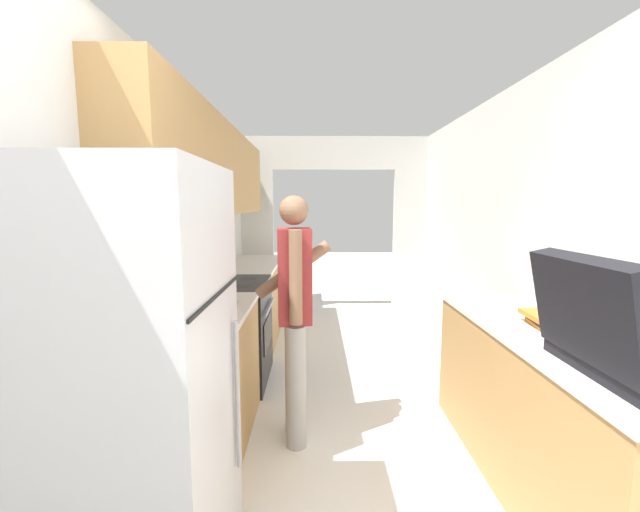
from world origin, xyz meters
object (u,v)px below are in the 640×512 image
at_px(refrigerator, 131,391).
at_px(range_oven, 232,331).
at_px(person, 295,313).
at_px(book_stack, 553,321).
at_px(suitcase, 621,338).

relative_size(refrigerator, range_oven, 1.66).
bearing_deg(person, book_stack, -111.41).
height_order(refrigerator, book_stack, refrigerator).
height_order(suitcase, book_stack, suitcase).
xyz_separation_m(range_oven, person, (0.60, -0.90, 0.41)).
relative_size(person, book_stack, 5.15).
xyz_separation_m(range_oven, suitcase, (1.93, -1.90, 0.59)).
bearing_deg(range_oven, book_stack, -32.38).
bearing_deg(book_stack, range_oven, 147.62).
distance_m(refrigerator, range_oven, 1.98).
height_order(refrigerator, person, refrigerator).
relative_size(suitcase, book_stack, 1.91).
height_order(refrigerator, suitcase, refrigerator).
relative_size(range_oven, suitcase, 1.71).
relative_size(range_oven, book_stack, 3.28).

